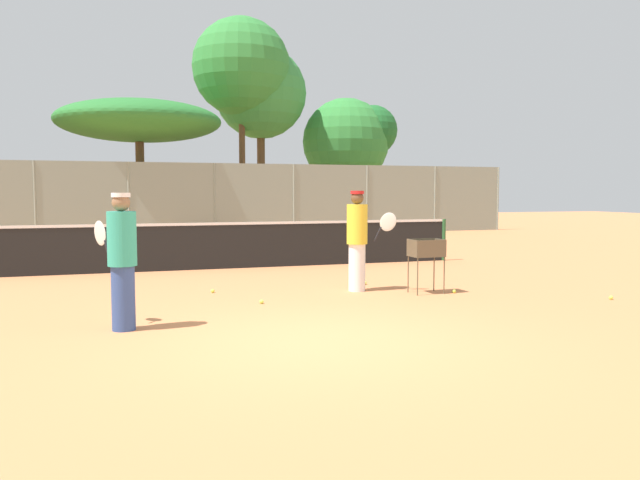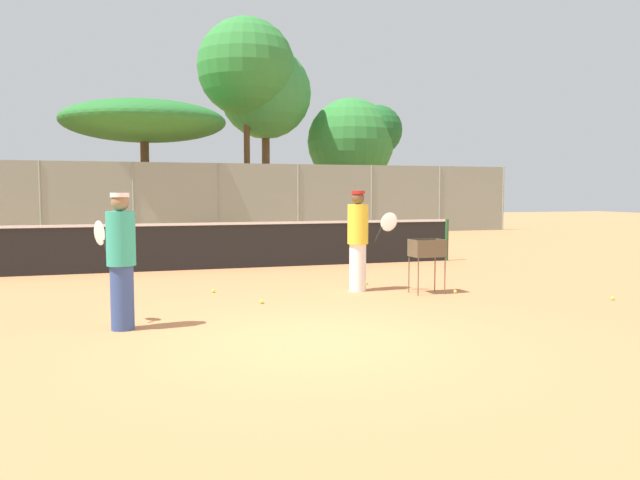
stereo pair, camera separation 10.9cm
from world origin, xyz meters
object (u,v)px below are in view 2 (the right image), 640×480
object	(u,v)px
tennis_net	(218,245)
player_red_cap	(358,239)
player_white_outfit	(121,259)
ball_cart	(427,253)

from	to	relation	value
tennis_net	player_red_cap	size ratio (longest dim) A/B	6.64
player_white_outfit	player_red_cap	bearing A→B (deg)	-93.28
tennis_net	player_red_cap	distance (m)	4.41
ball_cart	player_white_outfit	bearing A→B (deg)	-164.36
tennis_net	player_red_cap	bearing A→B (deg)	-64.25
player_white_outfit	ball_cart	xyz separation A→B (m)	(5.06, 1.42, -0.20)
tennis_net	ball_cart	bearing A→B (deg)	-57.07
tennis_net	ball_cart	world-z (taller)	tennis_net
tennis_net	player_white_outfit	size ratio (longest dim) A/B	6.76
player_red_cap	ball_cart	xyz separation A→B (m)	(1.04, -0.60, -0.21)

